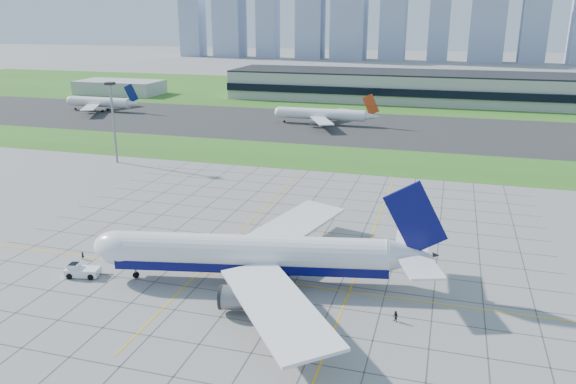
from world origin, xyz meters
name	(u,v)px	position (x,y,z in m)	size (l,w,h in m)	color
ground	(254,274)	(0.00, 0.00, 0.00)	(1400.00, 1400.00, 0.00)	gray
grass_median	(345,159)	(0.00, 90.00, 0.02)	(700.00, 35.00, 0.04)	#33621C
asphalt_taxiway	(370,128)	(0.00, 145.00, 0.03)	(700.00, 75.00, 0.04)	#383838
grass_far	(396,94)	(0.00, 255.00, 0.02)	(700.00, 145.00, 0.04)	#33621C
apron_markings	(275,251)	(0.43, 11.09, 0.02)	(120.00, 130.00, 0.03)	#474744
terminal	(468,88)	(40.00, 229.87, 7.89)	(260.00, 43.00, 15.80)	#B7B7B2
service_block	(120,87)	(-160.00, 210.00, 4.00)	(50.00, 25.00, 8.00)	#B7B7B2
light_mast	(113,112)	(-70.00, 65.00, 16.18)	(2.50, 2.50, 25.60)	gray
city_skyline	(418,1)	(-8.71, 520.00, 59.09)	(523.00, 32.40, 160.00)	#94A2C1
airliner	(254,255)	(1.09, -3.12, 5.36)	(61.63, 61.84, 19.60)	white
pushback_tug	(81,271)	(-29.97, -9.57, 1.08)	(8.83, 4.01, 2.43)	white
crew_near	(83,255)	(-34.30, -3.11, 0.78)	(0.57, 0.38, 1.57)	black
crew_far	(395,317)	(26.62, -9.73, 0.91)	(0.89, 0.69, 1.82)	black
distant_jet_0	(101,102)	(-134.00, 151.72, 4.49)	(38.02, 42.66, 14.08)	white
distant_jet_1	(323,114)	(-20.84, 147.81, 4.49)	(43.74, 42.66, 14.08)	white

